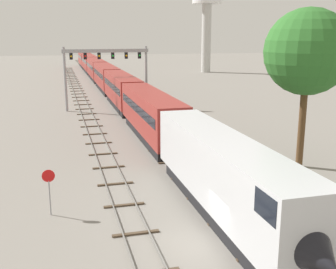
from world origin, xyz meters
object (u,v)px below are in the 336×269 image
Objects in this scene: signal_gantry at (106,64)px; water_tower at (207,2)px; stop_sign at (49,186)px; trackside_tree_left at (307,52)px; passenger_train at (106,77)px.

water_tower is (34.13, 52.58, 12.40)m from signal_gantry.
stop_sign is 21.55m from trackside_tree_left.
signal_gantry reaches higher than stop_sign.
passenger_train is 47.86m from water_tower.
water_tower reaches higher than passenger_train.
water_tower is 8.68× the size of stop_sign.
stop_sign is (-41.88, -87.90, -17.09)m from water_tower.
signal_gantry is 0.95× the size of trackside_tree_left.
water_tower is 98.86m from stop_sign.
water_tower is at bearing 64.52° from stop_sign.
trackside_tree_left is (11.98, -30.81, 2.72)m from signal_gantry.
signal_gantry is 4.20× the size of stop_sign.
signal_gantry is at bearing -96.16° from passenger_train.
water_tower is 86.82m from trackside_tree_left.
trackside_tree_left is at bearing -68.75° from signal_gantry.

